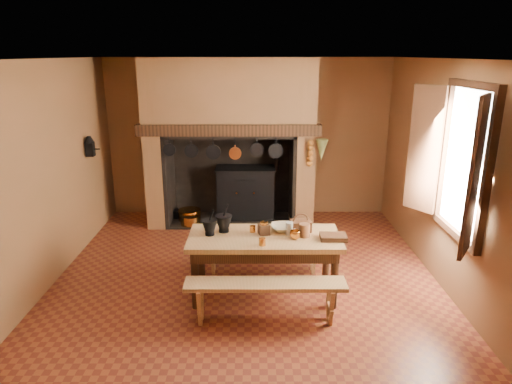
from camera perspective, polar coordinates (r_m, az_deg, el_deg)
floor at (r=6.07m, az=-1.24°, el=-11.17°), size 5.50×5.50×0.00m
ceiling at (r=5.35m, az=-1.44°, el=16.30°), size 5.50×5.50×0.00m
back_wall at (r=8.23m, az=-0.96°, el=6.73°), size 5.00×0.02×2.80m
wall_left at (r=6.13m, az=-25.40°, el=1.51°), size 0.02×5.50×2.80m
wall_right at (r=6.04m, az=23.13°, el=1.57°), size 0.02×5.50×2.80m
wall_front at (r=2.99m, az=-2.37°, el=-12.35°), size 5.00×0.02×2.80m
chimney_breast at (r=7.74m, az=-3.27°, el=9.14°), size 2.95×0.96×2.80m
iron_range at (r=8.15m, az=-1.25°, el=0.01°), size 1.12×0.55×1.60m
hearth_pans at (r=8.14m, az=-8.38°, el=-3.09°), size 0.51×0.62×0.20m
hanging_pans at (r=7.33m, az=-3.72°, el=5.11°), size 1.92×0.29×0.27m
onion_string at (r=7.36m, az=6.78°, el=4.83°), size 0.12×0.10×0.46m
herb_bunch at (r=7.37m, az=8.19°, el=5.19°), size 0.20×0.20×0.35m
window at (r=5.56m, az=23.61°, el=3.46°), size 0.39×1.75×1.76m
wall_coffee_mill at (r=7.47m, az=-20.07°, el=5.56°), size 0.23×0.16×0.31m
work_table at (r=5.49m, az=1.05°, el=-6.68°), size 1.81×0.80×0.78m
bench_front at (r=5.08m, az=1.18°, el=-12.44°), size 1.75×0.31×0.49m
bench_back at (r=6.17m, az=0.92°, el=-7.08°), size 1.66×0.29×0.47m
mortar_large at (r=5.53m, az=-4.05°, el=-3.84°), size 0.21×0.21×0.36m
mortar_small at (r=5.46m, az=-5.81°, el=-4.32°), size 0.19×0.19×0.32m
coffee_grinder at (r=5.46m, az=1.01°, el=-4.58°), size 0.18×0.15×0.19m
brass_mug_a at (r=5.17m, az=0.80°, el=-6.24°), size 0.10×0.10×0.09m
brass_mug_b at (r=5.54m, az=-0.42°, el=-4.63°), size 0.09×0.09×0.08m
mixing_bowl at (r=5.59m, az=3.46°, el=-4.50°), size 0.33×0.33×0.07m
stoneware_crock at (r=5.42m, az=6.07°, el=-4.78°), size 0.14×0.14×0.16m
glass_jar at (r=5.47m, az=4.19°, el=-4.55°), size 0.11×0.11×0.15m
wicker_basket at (r=5.58m, az=5.60°, el=-4.16°), size 0.26×0.21×0.23m
wooden_tray at (r=5.42m, az=9.65°, el=-5.56°), size 0.31×0.23×0.05m
brass_cup at (r=5.36m, az=4.91°, el=-5.34°), size 0.15×0.15×0.10m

